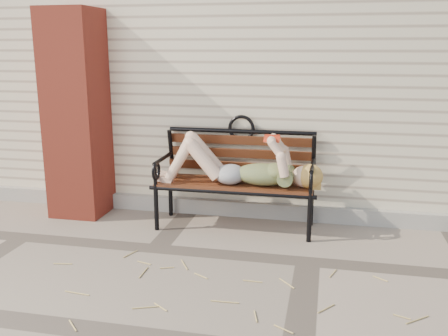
# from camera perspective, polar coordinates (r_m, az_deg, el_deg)

# --- Properties ---
(ground) EXTENTS (80.00, 80.00, 0.00)m
(ground) POSITION_cam_1_polar(r_m,az_deg,el_deg) (4.04, 9.56, -10.51)
(ground) COLOR gray
(ground) RESTS_ON ground
(house_wall) EXTENTS (8.00, 4.00, 3.00)m
(house_wall) POSITION_cam_1_polar(r_m,az_deg,el_deg) (6.69, 11.32, 12.22)
(house_wall) COLOR beige
(house_wall) RESTS_ON ground
(foundation_strip) EXTENTS (8.00, 0.10, 0.15)m
(foundation_strip) POSITION_cam_1_polar(r_m,az_deg,el_deg) (4.91, 10.13, -5.13)
(foundation_strip) COLOR #A8A398
(foundation_strip) RESTS_ON ground
(brick_pillar) EXTENTS (0.50, 0.50, 2.00)m
(brick_pillar) POSITION_cam_1_polar(r_m,az_deg,el_deg) (5.09, -16.46, 5.89)
(brick_pillar) COLOR #AC3826
(brick_pillar) RESTS_ON ground
(garden_bench) EXTENTS (1.57, 0.62, 1.02)m
(garden_bench) POSITION_cam_1_polar(r_m,az_deg,el_deg) (4.62, 1.50, 0.25)
(garden_bench) COLOR black
(garden_bench) RESTS_ON ground
(reading_woman) EXTENTS (1.48, 0.34, 0.47)m
(reading_woman) POSITION_cam_1_polar(r_m,az_deg,el_deg) (4.49, 1.37, 0.31)
(reading_woman) COLOR #0A384C
(reading_woman) RESTS_ON ground
(straw_scatter) EXTENTS (2.73, 1.70, 0.01)m
(straw_scatter) POSITION_cam_1_polar(r_m,az_deg,el_deg) (3.22, -0.80, -16.78)
(straw_scatter) COLOR tan
(straw_scatter) RESTS_ON ground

